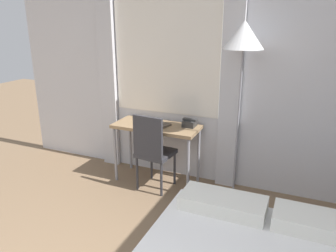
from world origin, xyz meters
The scene contains 6 objects.
wall_back_with_window centered at (-0.05, 3.29, 1.35)m, with size 5.29×0.13×2.70m.
desk centered at (-0.44, 2.98, 0.68)m, with size 1.07×0.47×0.76m.
desk_chair centered at (-0.39, 2.75, 0.54)m, with size 0.44×0.44×0.97m.
standing_lamp centered at (0.56, 2.96, 1.77)m, with size 0.41×0.41×2.01m.
telephone centered at (-0.05, 3.08, 0.81)m, with size 0.17×0.16×0.10m.
book centered at (-0.39, 2.98, 0.78)m, with size 0.26×0.23×0.02m.
Camera 1 is at (1.21, -0.51, 2.02)m, focal length 35.00 mm.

